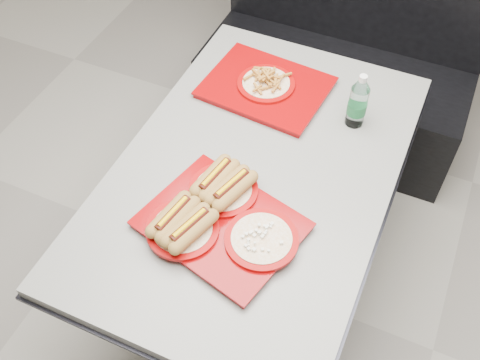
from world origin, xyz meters
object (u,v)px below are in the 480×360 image
at_px(diner_table, 254,199).
at_px(tray_far, 266,85).
at_px(water_bottle, 358,103).
at_px(booth_bench, 339,62).
at_px(tray_near, 217,217).

height_order(diner_table, tray_far, tray_far).
distance_m(diner_table, water_bottle, 0.50).
xyz_separation_m(booth_bench, tray_near, (-0.02, -1.35, 0.38)).
distance_m(tray_near, water_bottle, 0.66).
distance_m(diner_table, booth_bench, 1.11).
relative_size(booth_bench, tray_near, 2.52).
bearing_deg(booth_bench, tray_near, -90.84).
bearing_deg(tray_far, water_bottle, -5.13).
relative_size(diner_table, water_bottle, 6.53).
bearing_deg(water_bottle, tray_far, 174.87).
bearing_deg(booth_bench, diner_table, -90.00).
xyz_separation_m(diner_table, water_bottle, (0.24, 0.35, 0.26)).
bearing_deg(water_bottle, diner_table, -124.39).
bearing_deg(tray_far, booth_bench, 80.51).
bearing_deg(tray_far, tray_near, -81.14).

